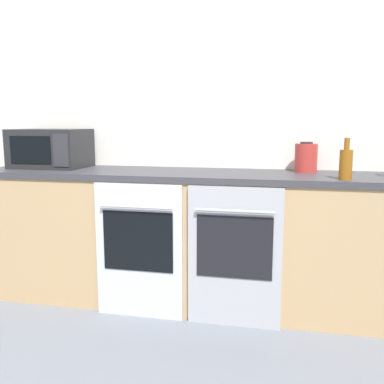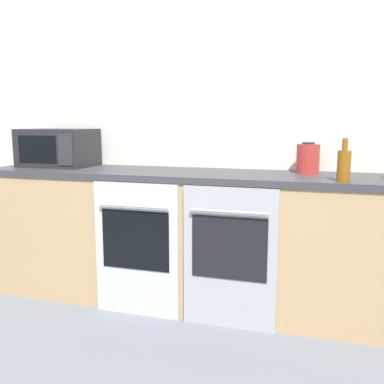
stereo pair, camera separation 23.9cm
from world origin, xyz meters
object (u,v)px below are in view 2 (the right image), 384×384
oven_right (229,258)px  bottle_amber (344,165)px  kettle (308,158)px  oven_left (136,249)px  microwave (58,148)px

oven_right → bottle_amber: 0.85m
oven_right → kettle: (0.42, 0.45, 0.57)m
oven_left → microwave: 1.08m
bottle_amber → oven_left: bearing=-175.4°
oven_right → microwave: microwave is taller
oven_right → kettle: kettle is taller
oven_left → oven_right: size_ratio=1.00×
oven_right → kettle: 0.84m
bottle_amber → oven_right: bearing=-170.9°
oven_left → oven_right: bearing=0.0°
oven_left → kettle: bearing=23.9°
oven_right → oven_left: bearing=180.0°
kettle → oven_left: bearing=-156.1°
oven_right → bottle_amber: size_ratio=3.60×
oven_left → oven_right: (0.61, 0.00, 0.00)m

